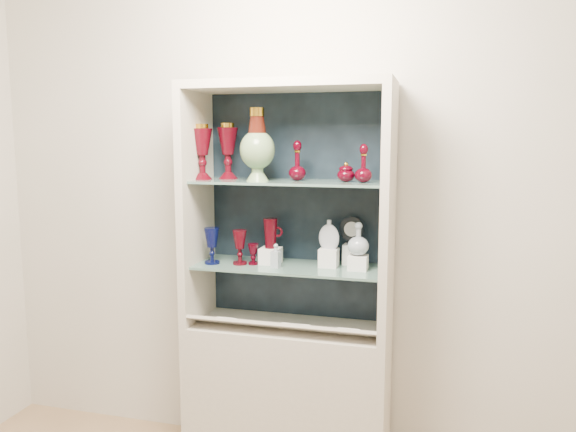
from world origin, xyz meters
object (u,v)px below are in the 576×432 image
(clear_square_bottle, at_px, (276,256))
(ruby_decanter_b, at_px, (364,162))
(pedestal_lamp_right, at_px, (228,151))
(cameo_medallion, at_px, (352,230))
(ruby_decanter_a, at_px, (297,158))
(pedestal_lamp_left, at_px, (202,152))
(enamel_urn, at_px, (257,145))
(ruby_goblet_tall, at_px, (240,247))
(ruby_pitcher, at_px, (271,233))
(flat_flask, at_px, (329,234))
(lidded_bowl, at_px, (346,172))
(clear_round_decanter, at_px, (358,240))
(cobalt_goblet, at_px, (212,246))
(ruby_goblet_small, at_px, (253,254))

(clear_square_bottle, bearing_deg, ruby_decanter_b, 5.12)
(pedestal_lamp_right, height_order, cameo_medallion, pedestal_lamp_right)
(ruby_decanter_a, bearing_deg, pedestal_lamp_left, -174.20)
(ruby_decanter_a, bearing_deg, ruby_decanter_b, -7.49)
(enamel_urn, relative_size, ruby_goblet_tall, 2.02)
(pedestal_lamp_left, bearing_deg, ruby_pitcher, 7.25)
(flat_flask, bearing_deg, ruby_decanter_b, -7.80)
(ruby_decanter_b, xyz_separation_m, ruby_pitcher, (-0.46, 0.04, -0.36))
(lidded_bowl, relative_size, cameo_medallion, 0.66)
(enamel_urn, distance_m, clear_round_decanter, 0.66)
(ruby_pitcher, height_order, cameo_medallion, cameo_medallion)
(cobalt_goblet, distance_m, cameo_medallion, 0.70)
(clear_square_bottle, bearing_deg, flat_flask, 19.60)
(clear_square_bottle, xyz_separation_m, clear_round_decanter, (0.39, 0.06, 0.09))
(pedestal_lamp_right, xyz_separation_m, lidded_bowl, (0.61, -0.04, -0.09))
(ruby_decanter_a, relative_size, ruby_decanter_b, 1.15)
(ruby_pitcher, relative_size, flat_flask, 1.02)
(pedestal_lamp_left, height_order, ruby_goblet_tall, pedestal_lamp_left)
(pedestal_lamp_left, relative_size, lidded_bowl, 2.89)
(ruby_decanter_b, xyz_separation_m, flat_flask, (-0.17, 0.05, -0.35))
(pedestal_lamp_left, xyz_separation_m, ruby_goblet_small, (0.26, 0.00, -0.50))
(cameo_medallion, bearing_deg, clear_square_bottle, -156.03)
(ruby_goblet_small, xyz_separation_m, ruby_pitcher, (0.08, 0.04, 0.10))
(ruby_decanter_a, height_order, ruby_pitcher, ruby_decanter_a)
(ruby_goblet_tall, distance_m, flat_flask, 0.45)
(lidded_bowl, relative_size, flat_flask, 0.65)
(ruby_pitcher, bearing_deg, lidded_bowl, -10.06)
(pedestal_lamp_left, distance_m, ruby_decanter_a, 0.48)
(clear_square_bottle, distance_m, clear_round_decanter, 0.41)
(clear_round_decanter, relative_size, cameo_medallion, 1.06)
(clear_square_bottle, bearing_deg, pedestal_lamp_left, 175.36)
(ruby_decanter_b, xyz_separation_m, ruby_goblet_small, (-0.54, -0.00, -0.46))
(flat_flask, xyz_separation_m, clear_round_decanter, (0.15, -0.03, -0.02))
(lidded_bowl, xyz_separation_m, ruby_pitcher, (-0.38, 0.02, -0.31))
(enamel_urn, xyz_separation_m, flat_flask, (0.34, 0.08, -0.43))
(lidded_bowl, bearing_deg, ruby_decanter_a, 175.02)
(ruby_goblet_small, distance_m, ruby_pitcher, 0.13)
(pedestal_lamp_right, distance_m, clear_round_decanter, 0.79)
(lidded_bowl, xyz_separation_m, ruby_goblet_tall, (-0.52, -0.04, -0.38))
(flat_flask, bearing_deg, clear_square_bottle, -151.66)
(lidded_bowl, distance_m, flat_flask, 0.32)
(flat_flask, bearing_deg, ruby_goblet_tall, -162.74)
(lidded_bowl, bearing_deg, clear_round_decanter, 0.87)
(clear_square_bottle, xyz_separation_m, cameo_medallion, (0.34, 0.17, 0.11))
(cobalt_goblet, distance_m, flat_flask, 0.59)
(lidded_bowl, height_order, cameo_medallion, lidded_bowl)
(flat_flask, distance_m, clear_round_decanter, 0.15)
(enamel_urn, height_order, clear_round_decanter, enamel_urn)
(lidded_bowl, bearing_deg, ruby_pitcher, 177.57)
(enamel_urn, bearing_deg, cameo_medallion, 20.38)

